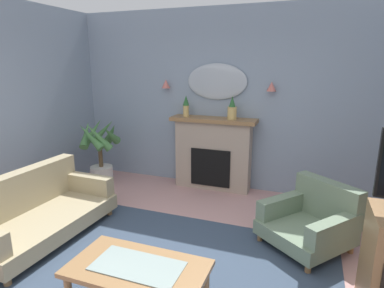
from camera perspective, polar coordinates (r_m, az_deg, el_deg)
wall_back at (r=5.19m, az=7.27°, el=7.59°), size 6.26×0.10×2.83m
patterned_rug at (r=3.37m, az=-4.55°, el=-22.16°), size 3.20×2.40×0.01m
fireplace at (r=5.21m, az=3.70°, el=-1.78°), size 1.36×0.36×1.16m
mantel_vase_centre at (r=5.17m, az=-1.06°, el=6.80°), size 0.10×0.10×0.34m
mantel_vase_right at (r=4.95m, az=7.09°, el=6.04°), size 0.14×0.14×0.35m
wall_mirror at (r=5.15m, az=4.37°, el=10.91°), size 0.96×0.06×0.56m
wall_sconce_left at (r=5.41m, az=-4.62°, el=10.53°), size 0.14×0.14×0.14m
wall_sconce_right at (r=4.94m, az=13.85°, el=9.83°), size 0.14×0.14×0.14m
coffee_table at (r=2.79m, az=-9.53°, el=-21.43°), size 1.10×0.60×0.45m
floral_couch at (r=4.25m, az=-25.87°, el=-10.60°), size 0.91×1.74×0.76m
armchair_beside_couch at (r=3.92m, az=20.34°, el=-12.40°), size 1.14×1.14×0.71m
potted_plant_corner_palm at (r=5.52m, az=-15.88°, el=-1.13°), size 0.71×0.71×1.11m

